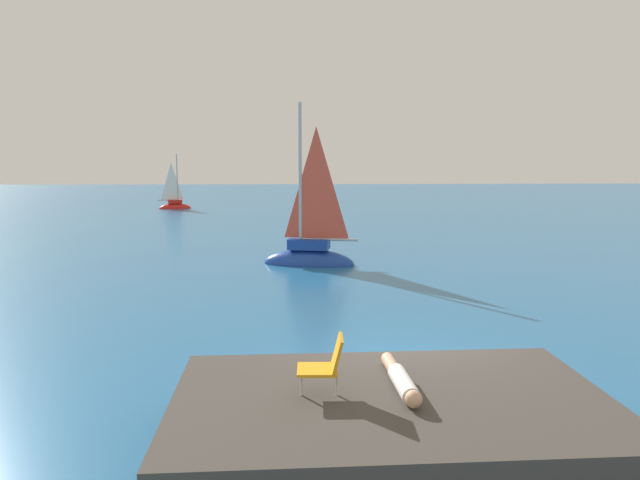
{
  "coord_description": "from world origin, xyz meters",
  "views": [
    {
      "loc": [
        -1.79,
        -10.13,
        3.86
      ],
      "look_at": [
        -1.02,
        8.59,
        1.25
      ],
      "focal_mm": 32.76,
      "sensor_mm": 36.0,
      "label": 1
    }
  ],
  "objects_px": {
    "beach_chair": "(326,363)",
    "sailboat_near": "(309,255)",
    "sailboat_far": "(175,205)",
    "person_sunbather": "(401,380)"
  },
  "relations": [
    {
      "from": "sailboat_near",
      "to": "sailboat_far",
      "type": "relative_size",
      "value": 1.38
    },
    {
      "from": "sailboat_far",
      "to": "beach_chair",
      "type": "relative_size",
      "value": 5.83
    },
    {
      "from": "sailboat_far",
      "to": "person_sunbather",
      "type": "relative_size",
      "value": 2.64
    },
    {
      "from": "sailboat_near",
      "to": "beach_chair",
      "type": "distance_m",
      "value": 13.9
    },
    {
      "from": "sailboat_near",
      "to": "sailboat_far",
      "type": "height_order",
      "value": "sailboat_near"
    },
    {
      "from": "sailboat_near",
      "to": "beach_chair",
      "type": "height_order",
      "value": "sailboat_near"
    },
    {
      "from": "beach_chair",
      "to": "sailboat_near",
      "type": "bearing_deg",
      "value": -88.62
    },
    {
      "from": "sailboat_far",
      "to": "sailboat_near",
      "type": "bearing_deg",
      "value": -84.26
    },
    {
      "from": "sailboat_near",
      "to": "beach_chair",
      "type": "xyz_separation_m",
      "value": [
        -0.11,
        -13.87,
        0.88
      ]
    },
    {
      "from": "sailboat_near",
      "to": "person_sunbather",
      "type": "xyz_separation_m",
      "value": [
        0.92,
        -13.69,
        0.55
      ]
    }
  ]
}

